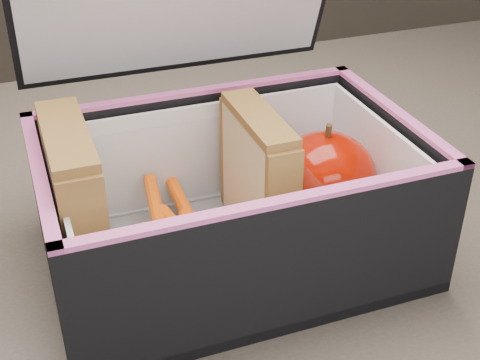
% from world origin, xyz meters
% --- Properties ---
extents(kitchen_table, '(1.20, 0.80, 0.75)m').
position_xyz_m(kitchen_table, '(0.00, 0.00, 0.66)').
color(kitchen_table, '#65594E').
rests_on(kitchen_table, ground).
extents(lunch_bag, '(0.27, 0.25, 0.27)m').
position_xyz_m(lunch_bag, '(0.01, -0.02, 0.81)').
color(lunch_bag, black).
rests_on(lunch_bag, kitchen_table).
extents(plastic_tub, '(0.18, 0.13, 0.08)m').
position_xyz_m(plastic_tub, '(-0.04, -0.02, 0.80)').
color(plastic_tub, white).
rests_on(plastic_tub, lunch_bag).
extents(sandwich_left, '(0.03, 0.10, 0.11)m').
position_xyz_m(sandwich_left, '(-0.11, -0.02, 0.82)').
color(sandwich_left, beige).
rests_on(sandwich_left, plastic_tub).
extents(sandwich_right, '(0.03, 0.09, 0.10)m').
position_xyz_m(sandwich_right, '(0.03, -0.02, 0.82)').
color(sandwich_right, beige).
rests_on(sandwich_right, plastic_tub).
extents(carrot_sticks, '(0.05, 0.15, 0.03)m').
position_xyz_m(carrot_sticks, '(-0.03, -0.03, 0.78)').
color(carrot_sticks, '#EC3800').
rests_on(carrot_sticks, plastic_tub).
extents(paper_napkin, '(0.10, 0.10, 0.01)m').
position_xyz_m(paper_napkin, '(0.09, -0.02, 0.77)').
color(paper_napkin, white).
rests_on(paper_napkin, lunch_bag).
extents(red_apple, '(0.10, 0.10, 0.08)m').
position_xyz_m(red_apple, '(0.08, -0.03, 0.81)').
color(red_apple, '#7E0900').
rests_on(red_apple, paper_napkin).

